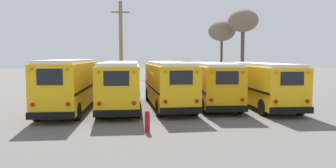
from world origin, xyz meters
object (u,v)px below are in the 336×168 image
object	(u,v)px
bare_tree_1	(243,22)
fire_hydrant	(147,121)
bare_tree_0	(222,31)
utility_pole	(121,46)
school_bus_3	(212,82)
school_bus_2	(168,83)
school_bus_4	(259,83)
school_bus_1	(121,83)
school_bus_0	(71,83)

from	to	relation	value
bare_tree_1	fire_hydrant	bearing A→B (deg)	-118.56
bare_tree_0	bare_tree_1	bearing A→B (deg)	-64.46
bare_tree_0	bare_tree_1	xyz separation A→B (m)	(1.57, -3.29, 0.82)
utility_pole	bare_tree_0	world-z (taller)	utility_pole
school_bus_3	utility_pole	bearing A→B (deg)	126.35
school_bus_3	school_bus_2	bearing A→B (deg)	-169.55
school_bus_4	school_bus_2	bearing A→B (deg)	179.71
school_bus_2	bare_tree_1	distance (m)	18.16
school_bus_2	school_bus_4	xyz separation A→B (m)	(6.52, -0.03, -0.04)
school_bus_2	school_bus_4	size ratio (longest dim) A/B	0.93
school_bus_3	school_bus_4	xyz separation A→B (m)	(3.26, -0.63, 0.01)
fire_hydrant	school_bus_1	bearing A→B (deg)	102.00
school_bus_0	utility_pole	size ratio (longest dim) A/B	1.19
school_bus_0	school_bus_2	bearing A→B (deg)	2.68
bare_tree_0	fire_hydrant	bearing A→B (deg)	-112.24
school_bus_2	utility_pole	world-z (taller)	utility_pole
school_bus_0	school_bus_4	bearing A→B (deg)	1.19
school_bus_3	bare_tree_0	world-z (taller)	bare_tree_0
school_bus_0	school_bus_2	distance (m)	6.53
school_bus_4	bare_tree_1	xyz separation A→B (m)	(3.46, 14.07, 5.79)
school_bus_1	bare_tree_0	xyz separation A→B (m)	(11.67, 17.56, 4.94)
school_bus_4	bare_tree_0	size ratio (longest dim) A/B	1.33
school_bus_1	school_bus_0	bearing A→B (deg)	-178.92
school_bus_3	bare_tree_1	xyz separation A→B (m)	(6.72, 13.43, 5.80)
school_bus_1	school_bus_2	distance (m)	3.27
school_bus_1	bare_tree_0	bearing A→B (deg)	56.39
school_bus_4	fire_hydrant	distance (m)	11.17
school_bus_0	school_bus_1	xyz separation A→B (m)	(3.26, 0.06, -0.08)
school_bus_0	school_bus_1	world-z (taller)	school_bus_0
school_bus_3	school_bus_4	distance (m)	3.32
utility_pole	bare_tree_1	bearing A→B (deg)	16.59
bare_tree_1	school_bus_0	bearing A→B (deg)	-139.02
school_bus_1	fire_hydrant	distance (m)	7.49
school_bus_2	bare_tree_0	xyz separation A→B (m)	(8.41, 17.32, 4.93)
school_bus_0	utility_pole	distance (m)	11.03
school_bus_3	bare_tree_1	world-z (taller)	bare_tree_1
school_bus_4	bare_tree_1	size ratio (longest dim) A/B	1.19
school_bus_0	fire_hydrant	bearing A→B (deg)	-56.20
bare_tree_1	utility_pole	bearing A→B (deg)	-163.41
school_bus_3	bare_tree_0	xyz separation A→B (m)	(5.15, 16.72, 4.98)
bare_tree_0	school_bus_3	bearing A→B (deg)	-107.13
school_bus_2	school_bus_4	distance (m)	6.52
school_bus_1	utility_pole	world-z (taller)	utility_pole
fire_hydrant	school_bus_0	bearing A→B (deg)	123.80
school_bus_0	bare_tree_1	size ratio (longest dim) A/B	1.19
fire_hydrant	bare_tree_1	bearing A→B (deg)	61.44
school_bus_3	fire_hydrant	xyz separation A→B (m)	(-4.99, -8.08, -1.16)
school_bus_0	school_bus_1	bearing A→B (deg)	1.08
school_bus_3	school_bus_1	bearing A→B (deg)	-172.62
bare_tree_1	school_bus_3	bearing A→B (deg)	-116.58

